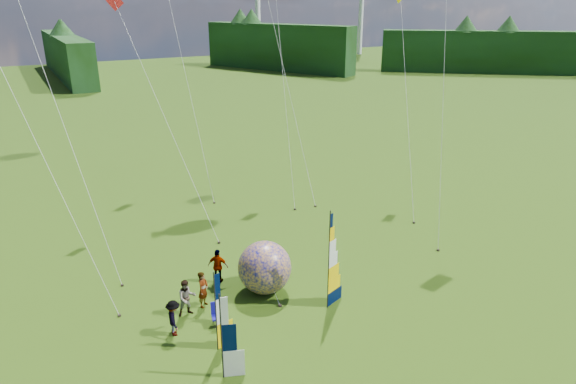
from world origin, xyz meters
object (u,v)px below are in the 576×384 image
kite_whale (274,13)px  spectator_d (218,266)px  camp_chair (218,315)px  bol_inflatable (265,267)px  spectator_c (174,318)px  spectator_b (187,298)px  side_banner_far (222,339)px  side_banner_left (216,313)px  spectator_a (203,289)px  feather_banner_main (329,262)px

kite_whale → spectator_d: bearing=-108.0°
camp_chair → kite_whale: kite_whale is taller
bol_inflatable → spectator_c: (-4.85, -1.23, -0.48)m
spectator_b → kite_whale: kite_whale is taller
side_banner_far → camp_chair: size_ratio=3.34×
spectator_d → side_banner_far: bearing=111.1°
side_banner_left → camp_chair: side_banner_left is taller
side_banner_left → spectator_c: size_ratio=2.14×
side_banner_left → spectator_a: (0.61, 3.26, -0.84)m
side_banner_left → spectator_b: (-0.26, 2.96, -0.86)m
spectator_a → camp_chair: bearing=-132.0°
camp_chair → bol_inflatable: bearing=41.1°
side_banner_far → camp_chair: (1.05, 3.13, -1.21)m
side_banner_left → spectator_b: 3.09m
side_banner_left → spectator_d: (2.01, 4.94, -0.83)m
camp_chair → kite_whale: bearing=68.8°
spectator_d → camp_chair: spectator_d is taller
side_banner_left → spectator_d: bearing=56.3°
spectator_b → spectator_a: bearing=22.6°
spectator_d → camp_chair: (-1.38, -3.43, -0.37)m
bol_inflatable → spectator_c: bearing=-165.8°
bol_inflatable → side_banner_left: bearing=-140.0°
feather_banner_main → spectator_d: bearing=107.1°
kite_whale → bol_inflatable: bearing=-99.0°
kite_whale → spectator_c: bearing=-109.7°
spectator_c → kite_whale: kite_whale is taller
spectator_c → spectator_a: bearing=-42.7°
feather_banner_main → side_banner_far: size_ratio=1.34×
bol_inflatable → spectator_a: bol_inflatable is taller
spectator_a → spectator_c: spectator_a is taller
bol_inflatable → spectator_b: 3.93m
side_banner_far → spectator_d: (2.43, 6.55, -0.84)m
feather_banner_main → spectator_a: size_ratio=2.66×
feather_banner_main → spectator_b: feather_banner_main is taller
side_banner_left → kite_whale: 22.82m
camp_chair → spectator_a: bearing=104.7°
side_banner_left → side_banner_far: side_banner_far is taller
spectator_d → spectator_b: bearing=82.6°
side_banner_far → spectator_c: size_ratio=2.16×
bol_inflatable → side_banner_far: bearing=-131.0°
side_banner_far → side_banner_left: bearing=96.1°
side_banner_far → bol_inflatable: side_banner_far is taller
spectator_a → side_banner_far: bearing=-144.6°
spectator_b → kite_whale: (11.63, 13.75, 11.44)m
spectator_a → camp_chair: spectator_a is taller
camp_chair → kite_whale: (10.74, 15.19, 11.78)m
side_banner_far → spectator_d: side_banner_far is taller
feather_banner_main → spectator_c: (-6.72, 1.42, -1.52)m
side_banner_far → spectator_c: side_banner_far is taller
spectator_a → spectator_c: (-1.82, -1.44, -0.07)m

